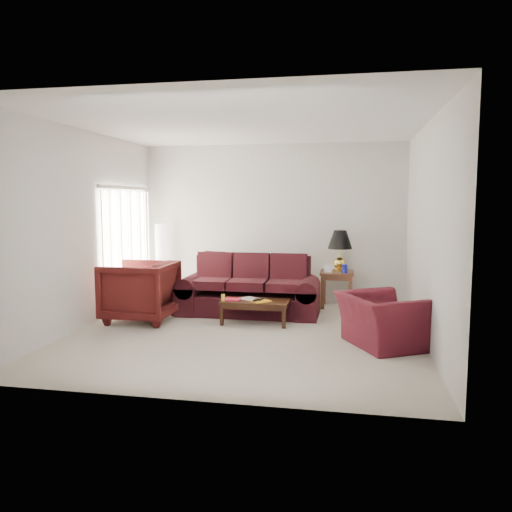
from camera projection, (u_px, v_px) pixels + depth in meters
The scene contains 19 objects.
floor at pixel (245, 334), 7.27m from camera, with size 5.00×5.00×0.00m, color beige.
blinds at pixel (127, 249), 8.87m from camera, with size 0.10×2.00×2.16m, color silver.
sofa at pixel (249, 286), 8.49m from camera, with size 2.37×1.02×0.97m, color black, non-canonical shape.
throw_pillow at pixel (216, 264), 9.29m from camera, with size 0.46×0.13×0.46m, color black.
end_table at pixel (337, 289), 9.10m from camera, with size 0.60×0.60×0.65m, color #58301E, non-canonical shape.
table_lamp at pixel (340, 251), 9.07m from camera, with size 0.44×0.44×0.74m, color gold, non-canonical shape.
clock at pixel (328, 268), 8.98m from camera, with size 0.14×0.05×0.14m, color silver.
blue_canister at pixel (344, 269), 8.85m from camera, with size 0.10×0.10×0.15m, color #171897.
picture_frame at pixel (327, 266), 9.29m from camera, with size 0.12×0.02×0.14m, color silver.
floor_lamp at pixel (161, 262), 9.74m from camera, with size 0.24×0.24×1.50m, color silver, non-canonical shape.
armchair_left at pixel (140, 291), 8.02m from camera, with size 1.04×1.07×0.97m, color #3B0E0D.
armchair_right at pixel (382, 320), 6.63m from camera, with size 1.07×0.93×0.69m, color #46101A.
coffee_table at pixel (255, 312), 7.86m from camera, with size 1.06×0.53×0.37m, color black, non-canonical shape.
magazine_red at pixel (231, 299), 7.87m from camera, with size 0.28×0.21×0.02m, color #BF1336.
magazine_white at pixel (250, 299), 7.93m from camera, with size 0.29×0.22×0.02m, color white.
magazine_orange at pixel (261, 301), 7.73m from camera, with size 0.27×0.20×0.02m, color gold.
remote_a at pixel (256, 300), 7.74m from camera, with size 0.05×0.18×0.02m, color black.
remote_b at pixel (261, 299), 7.80m from camera, with size 0.05×0.16×0.02m, color black.
yellow_glass at pixel (223, 297), 7.80m from camera, with size 0.06×0.06×0.11m, color yellow.
Camera 1 is at (1.48, -6.95, 1.92)m, focal length 35.00 mm.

